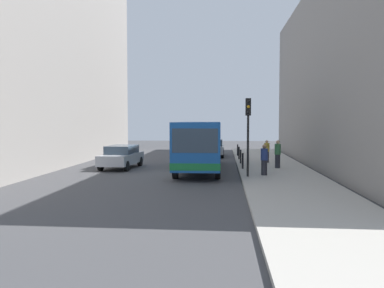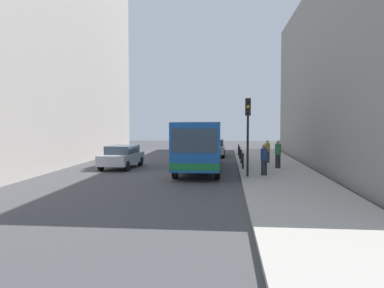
# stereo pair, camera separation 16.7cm
# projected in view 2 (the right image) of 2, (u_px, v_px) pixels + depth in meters

# --- Properties ---
(ground_plane) EXTENTS (80.00, 80.00, 0.00)m
(ground_plane) POSITION_uv_depth(u_px,v_px,m) (184.00, 175.00, 23.35)
(ground_plane) COLOR #424244
(sidewalk) EXTENTS (4.40, 40.00, 0.15)m
(sidewalk) POSITION_uv_depth(u_px,v_px,m) (279.00, 174.00, 22.89)
(sidewalk) COLOR #ADA89E
(sidewalk) RESTS_ON ground
(building_left) EXTENTS (7.00, 32.00, 17.41)m
(building_left) POSITION_uv_depth(u_px,v_px,m) (22.00, 38.00, 27.82)
(building_left) COLOR gray
(building_left) RESTS_ON ground
(building_right) EXTENTS (7.00, 32.00, 12.13)m
(building_right) POSITION_uv_depth(u_px,v_px,m) (369.00, 74.00, 26.01)
(building_right) COLOR gray
(building_right) RESTS_ON ground
(bus) EXTENTS (2.68, 11.06, 3.00)m
(bus) POSITION_uv_depth(u_px,v_px,m) (200.00, 142.00, 25.57)
(bus) COLOR #19519E
(bus) RESTS_ON ground
(car_beside_bus) EXTENTS (2.12, 4.52, 1.48)m
(car_beside_bus) POSITION_uv_depth(u_px,v_px,m) (122.00, 156.00, 26.45)
(car_beside_bus) COLOR #A5A8AD
(car_beside_bus) RESTS_ON ground
(car_behind_bus) EXTENTS (1.87, 4.41, 1.48)m
(car_behind_bus) POSITION_uv_depth(u_px,v_px,m) (214.00, 147.00, 35.20)
(car_behind_bus) COLOR #A5A8AD
(car_behind_bus) RESTS_ON ground
(traffic_light) EXTENTS (0.28, 0.33, 4.10)m
(traffic_light) POSITION_uv_depth(u_px,v_px,m) (248.00, 122.00, 21.26)
(traffic_light) COLOR black
(traffic_light) RESTS_ON sidewalk
(bollard_near) EXTENTS (0.11, 0.11, 0.95)m
(bollard_near) POSITION_uv_depth(u_px,v_px,m) (243.00, 161.00, 24.96)
(bollard_near) COLOR black
(bollard_near) RESTS_ON sidewalk
(bollard_mid) EXTENTS (0.11, 0.11, 0.95)m
(bollard_mid) POSITION_uv_depth(u_px,v_px,m) (241.00, 156.00, 28.06)
(bollard_mid) COLOR black
(bollard_mid) RESTS_ON sidewalk
(bollard_far) EXTENTS (0.11, 0.11, 0.95)m
(bollard_far) POSITION_uv_depth(u_px,v_px,m) (240.00, 153.00, 31.17)
(bollard_far) COLOR black
(bollard_far) RESTS_ON sidewalk
(bollard_farthest) EXTENTS (0.11, 0.11, 0.95)m
(bollard_farthest) POSITION_uv_depth(u_px,v_px,m) (239.00, 150.00, 34.27)
(bollard_farthest) COLOR black
(bollard_farthest) RESTS_ON sidewalk
(pedestrian_near_signal) EXTENTS (0.38, 0.38, 1.66)m
(pedestrian_near_signal) POSITION_uv_depth(u_px,v_px,m) (264.00, 160.00, 21.91)
(pedestrian_near_signal) COLOR #26262D
(pedestrian_near_signal) RESTS_ON sidewalk
(pedestrian_mid_sidewalk) EXTENTS (0.38, 0.38, 1.73)m
(pedestrian_mid_sidewalk) POSITION_uv_depth(u_px,v_px,m) (278.00, 154.00, 25.25)
(pedestrian_mid_sidewalk) COLOR #26262D
(pedestrian_mid_sidewalk) RESTS_ON sidewalk
(pedestrian_far_sidewalk) EXTENTS (0.38, 0.38, 1.58)m
(pedestrian_far_sidewalk) POSITION_uv_depth(u_px,v_px,m) (267.00, 151.00, 28.64)
(pedestrian_far_sidewalk) COLOR #26262D
(pedestrian_far_sidewalk) RESTS_ON sidewalk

